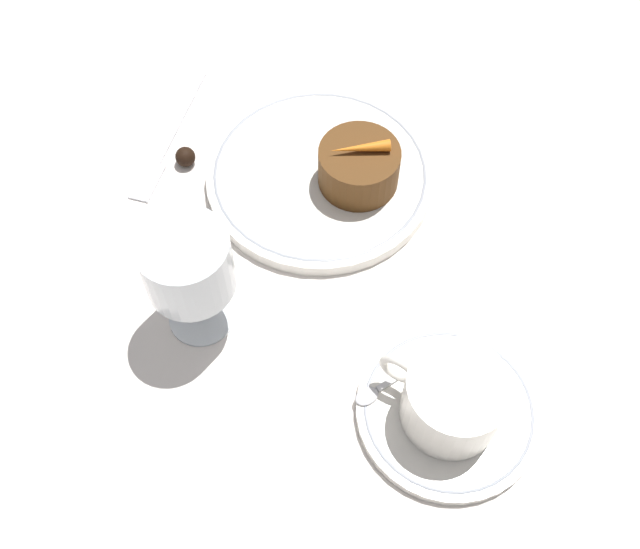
# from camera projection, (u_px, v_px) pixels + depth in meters

# --- Properties ---
(ground_plane) EXTENTS (3.00, 3.00, 0.00)m
(ground_plane) POSITION_uv_depth(u_px,v_px,m) (309.00, 221.00, 0.75)
(ground_plane) COLOR white
(dinner_plate) EXTENTS (0.23, 0.23, 0.01)m
(dinner_plate) POSITION_uv_depth(u_px,v_px,m) (320.00, 175.00, 0.77)
(dinner_plate) COLOR white
(dinner_plate) RESTS_ON ground_plane
(saucer) EXTENTS (0.16, 0.16, 0.01)m
(saucer) POSITION_uv_depth(u_px,v_px,m) (448.00, 410.00, 0.64)
(saucer) COLOR white
(saucer) RESTS_ON ground_plane
(coffee_cup) EXTENTS (0.11, 0.08, 0.06)m
(coffee_cup) POSITION_uv_depth(u_px,v_px,m) (453.00, 399.00, 0.61)
(coffee_cup) COLOR white
(coffee_cup) RESTS_ON saucer
(spoon) EXTENTS (0.06, 0.11, 0.00)m
(spoon) POSITION_uv_depth(u_px,v_px,m) (400.00, 376.00, 0.65)
(spoon) COLOR silver
(spoon) RESTS_ON saucer
(wine_glass) EXTENTS (0.08, 0.08, 0.13)m
(wine_glass) POSITION_uv_depth(u_px,v_px,m) (188.00, 268.00, 0.62)
(wine_glass) COLOR silver
(wine_glass) RESTS_ON ground_plane
(fork) EXTENTS (0.06, 0.18, 0.01)m
(fork) POSITION_uv_depth(u_px,v_px,m) (164.00, 148.00, 0.80)
(fork) COLOR silver
(fork) RESTS_ON ground_plane
(dessert_cake) EXTENTS (0.08, 0.08, 0.04)m
(dessert_cake) POSITION_uv_depth(u_px,v_px,m) (359.00, 167.00, 0.74)
(dessert_cake) COLOR #563314
(dessert_cake) RESTS_ON dinner_plate
(carrot_garnish) EXTENTS (0.05, 0.04, 0.01)m
(carrot_garnish) POSITION_uv_depth(u_px,v_px,m) (360.00, 148.00, 0.72)
(carrot_garnish) COLOR orange
(carrot_garnish) RESTS_ON dessert_cake
(chocolate_truffle) EXTENTS (0.02, 0.02, 0.02)m
(chocolate_truffle) POSITION_uv_depth(u_px,v_px,m) (183.00, 159.00, 0.78)
(chocolate_truffle) COLOR black
(chocolate_truffle) RESTS_ON ground_plane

